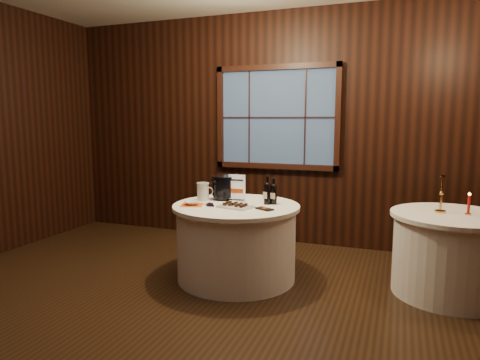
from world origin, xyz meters
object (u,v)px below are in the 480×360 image
at_px(ice_bucket, 223,187).
at_px(port_bottle_left, 267,192).
at_px(sign_stand, 237,192).
at_px(port_bottle_right, 274,192).
at_px(chocolate_plate, 236,206).
at_px(brass_candlestick, 441,199).
at_px(chocolate_box, 265,209).
at_px(grape_bunch, 211,204).
at_px(side_table, 450,254).
at_px(cracker_bowl, 192,203).
at_px(red_candle, 469,206).
at_px(main_table, 236,241).
at_px(glass_pitcher, 203,192).

bearing_deg(ice_bucket, port_bottle_left, -8.57).
height_order(sign_stand, port_bottle_right, sign_stand).
bearing_deg(sign_stand, chocolate_plate, -73.87).
relative_size(ice_bucket, brass_candlestick, 0.72).
height_order(chocolate_box, grape_bunch, grape_bunch).
bearing_deg(side_table, grape_bunch, -168.26).
bearing_deg(port_bottle_left, cracker_bowl, -131.86).
distance_m(port_bottle_left, red_candle, 1.84).
bearing_deg(sign_stand, red_candle, 0.78).
bearing_deg(sign_stand, port_bottle_left, -9.16).
height_order(sign_stand, chocolate_box, sign_stand).
height_order(main_table, port_bottle_left, port_bottle_left).
height_order(sign_stand, chocolate_plate, sign_stand).
xyz_separation_m(sign_stand, port_bottle_right, (0.40, -0.01, 0.02)).
xyz_separation_m(main_table, brass_candlestick, (1.90, 0.32, 0.51)).
bearing_deg(cracker_bowl, main_table, 23.39).
relative_size(port_bottle_left, chocolate_plate, 0.82).
xyz_separation_m(chocolate_box, red_candle, (1.78, 0.43, 0.07)).
relative_size(grape_bunch, red_candle, 0.76).
xyz_separation_m(side_table, port_bottle_right, (-1.66, -0.14, 0.50)).
bearing_deg(port_bottle_left, main_table, -131.06).
relative_size(main_table, red_candle, 6.33).
xyz_separation_m(glass_pitcher, red_candle, (2.53, 0.21, -0.02)).
bearing_deg(chocolate_plate, main_table, 108.86).
relative_size(glass_pitcher, cracker_bowl, 1.28).
xyz_separation_m(side_table, chocolate_plate, (-1.95, -0.44, 0.40)).
bearing_deg(cracker_bowl, port_bottle_right, 24.05).
bearing_deg(sign_stand, main_table, -74.12).
relative_size(glass_pitcher, red_candle, 0.95).
height_order(port_bottle_right, ice_bucket, port_bottle_right).
height_order(grape_bunch, red_candle, red_candle).
xyz_separation_m(main_table, ice_bucket, (-0.23, 0.21, 0.52)).
distance_m(port_bottle_left, ice_bucket, 0.52).
distance_m(chocolate_box, cracker_bowl, 0.75).
relative_size(chocolate_box, brass_candlestick, 0.49).
height_order(main_table, grape_bunch, grape_bunch).
xyz_separation_m(grape_bunch, glass_pitcher, (-0.20, 0.24, 0.08)).
relative_size(side_table, ice_bucket, 4.24).
bearing_deg(port_bottle_right, brass_candlestick, 5.12).
distance_m(ice_bucket, chocolate_plate, 0.46).
xyz_separation_m(side_table, grape_bunch, (-2.21, -0.46, 0.40)).
distance_m(main_table, glass_pitcher, 0.63).
relative_size(main_table, sign_stand, 4.38).
bearing_deg(cracker_bowl, ice_bucket, 64.92).
xyz_separation_m(brass_candlestick, red_candle, (0.23, -0.03, -0.05)).
height_order(ice_bucket, glass_pitcher, ice_bucket).
bearing_deg(grape_bunch, chocolate_plate, 4.60).
bearing_deg(brass_candlestick, sign_stand, -175.60).
height_order(side_table, red_candle, red_candle).
relative_size(cracker_bowl, brass_candlestick, 0.42).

